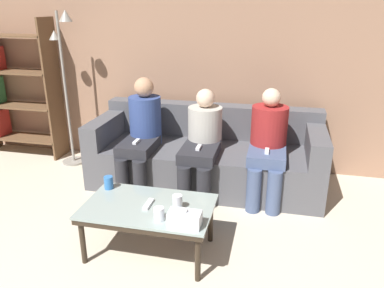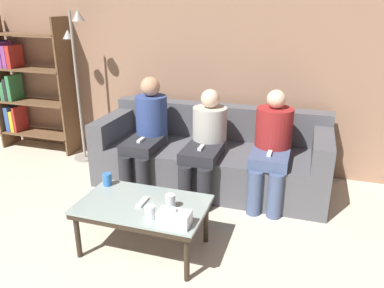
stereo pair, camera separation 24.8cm
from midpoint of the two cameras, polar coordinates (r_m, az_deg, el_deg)
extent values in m
cube|color=#9E755B|center=(4.15, 2.06, 13.92)|extent=(12.00, 0.06, 2.60)
cube|color=#515156|center=(3.89, 0.23, -3.24)|extent=(2.32, 0.89, 0.41)
cube|color=#515156|center=(4.07, 1.32, 3.62)|extent=(2.32, 0.20, 0.35)
cube|color=#515156|center=(4.13, -14.42, 2.42)|extent=(0.18, 0.89, 0.25)
cube|color=#515156|center=(3.70, 16.64, 0.10)|extent=(0.18, 0.89, 0.25)
cube|color=#8C9E99|center=(2.80, -9.22, -9.42)|extent=(0.95, 0.57, 0.02)
cube|color=#2D2319|center=(2.82, -9.18, -9.93)|extent=(0.93, 0.56, 0.04)
cylinder|color=#2D2319|center=(2.92, -18.73, -14.10)|extent=(0.04, 0.04, 0.34)
cylinder|color=#2D2319|center=(2.62, -1.94, -17.25)|extent=(0.04, 0.04, 0.34)
cylinder|color=#2D2319|center=(3.26, -14.44, -9.70)|extent=(0.04, 0.04, 0.34)
cylinder|color=#2D2319|center=(3.00, 0.43, -11.85)|extent=(0.04, 0.04, 0.34)
cylinder|color=silver|center=(2.70, -4.90, -8.86)|extent=(0.07, 0.07, 0.11)
cylinder|color=#3372BF|center=(3.08, -14.87, -5.74)|extent=(0.07, 0.07, 0.10)
cylinder|color=silver|center=(2.59, -7.84, -10.56)|extent=(0.07, 0.07, 0.09)
cube|color=silver|center=(2.52, -4.02, -11.35)|extent=(0.22, 0.12, 0.10)
sphere|color=white|center=(2.48, -4.06, -10.14)|extent=(0.04, 0.04, 0.04)
cube|color=white|center=(2.79, -9.24, -9.08)|extent=(0.04, 0.15, 0.02)
cube|color=brown|center=(4.76, -21.76, 7.53)|extent=(0.02, 0.32, 1.65)
cube|color=brown|center=(5.21, -25.36, 0.91)|extent=(0.99, 0.32, 0.02)
cube|color=gold|center=(5.38, -28.44, 2.62)|extent=(0.05, 0.24, 0.27)
cube|color=red|center=(5.34, -28.05, 2.87)|extent=(0.03, 0.24, 0.33)
cube|color=brown|center=(5.10, -26.06, 5.28)|extent=(0.99, 0.32, 0.02)
cube|color=brown|center=(5.02, -26.79, 9.81)|extent=(0.99, 0.32, 0.02)
cube|color=brown|center=(4.98, -27.56, 14.46)|extent=(0.99, 0.32, 0.02)
cylinder|color=gray|center=(4.74, -18.98, -2.52)|extent=(0.26, 0.26, 0.02)
cylinder|color=gray|center=(4.50, -20.21, 7.47)|extent=(0.03, 0.03, 1.72)
cone|color=gray|center=(4.35, -20.39, 17.87)|extent=(0.14, 0.14, 0.12)
cone|color=gray|center=(4.49, -21.79, 15.17)|extent=(0.12, 0.12, 0.10)
cylinder|color=#28282D|center=(3.67, -12.50, -5.27)|extent=(0.13, 0.13, 0.41)
cylinder|color=#28282D|center=(3.60, -9.89, -5.60)|extent=(0.13, 0.13, 0.41)
cube|color=#28282D|center=(3.73, -10.07, -0.36)|extent=(0.32, 0.46, 0.10)
cylinder|color=#334784|center=(3.87, -8.95, 3.52)|extent=(0.32, 0.32, 0.49)
sphere|color=tan|center=(3.78, -9.23, 8.52)|extent=(0.19, 0.19, 0.19)
cube|color=white|center=(3.67, -10.41, 0.35)|extent=(0.04, 0.12, 0.02)
cylinder|color=#28282D|center=(3.43, -3.27, -6.66)|extent=(0.13, 0.13, 0.41)
cylinder|color=#28282D|center=(3.39, -0.33, -6.98)|extent=(0.13, 0.13, 0.41)
cube|color=#28282D|center=(3.52, -0.83, -1.27)|extent=(0.34, 0.50, 0.10)
cylinder|color=#B7B2A8|center=(3.70, 0.07, 2.41)|extent=(0.34, 0.34, 0.42)
sphere|color=beige|center=(3.62, 0.07, 6.97)|extent=(0.18, 0.18, 0.18)
cube|color=white|center=(3.46, -1.03, -0.56)|extent=(0.04, 0.12, 0.02)
cylinder|color=#47567A|center=(3.40, 7.29, -7.06)|extent=(0.13, 0.13, 0.41)
cylinder|color=#47567A|center=(3.40, 10.34, -7.32)|extent=(0.13, 0.13, 0.41)
cube|color=#47567A|center=(3.48, 9.32, -1.85)|extent=(0.34, 0.41, 0.10)
cylinder|color=maroon|center=(3.61, 9.73, 2.03)|extent=(0.34, 0.34, 0.47)
sphere|color=beige|center=(3.52, 10.04, 6.97)|extent=(0.17, 0.17, 0.17)
cube|color=white|center=(3.42, 9.33, -1.10)|extent=(0.04, 0.12, 0.02)
camera|label=1|loc=(0.12, -92.24, -0.83)|focal=35.00mm
camera|label=2|loc=(0.12, 87.76, 0.83)|focal=35.00mm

